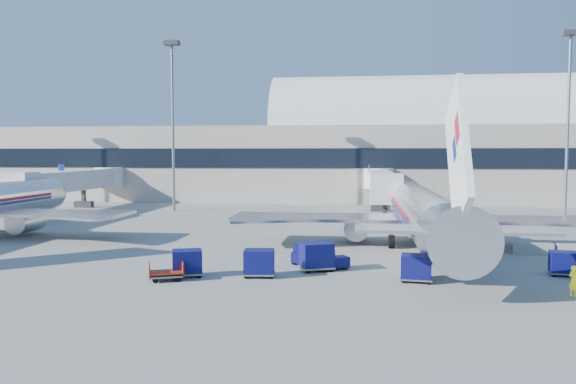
# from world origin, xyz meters

# --- Properties ---
(ground) EXTENTS (260.00, 260.00, 0.00)m
(ground) POSITION_xyz_m (0.00, 0.00, 0.00)
(ground) COLOR gray
(ground) RESTS_ON ground
(terminal) EXTENTS (170.00, 28.15, 21.00)m
(terminal) POSITION_xyz_m (-13.60, 55.96, 7.52)
(terminal) COLOR #B2AA9E
(terminal) RESTS_ON ground
(airliner_main) EXTENTS (32.00, 37.26, 12.07)m
(airliner_main) POSITION_xyz_m (10.00, 4.51, 2.93)
(airliner_main) COLOR silver
(airliner_main) RESTS_ON ground
(jetbridge_near) EXTENTS (4.40, 27.50, 6.25)m
(jetbridge_near) POSITION_xyz_m (7.60, 30.81, 3.93)
(jetbridge_near) COLOR silver
(jetbridge_near) RESTS_ON ground
(jetbridge_mid) EXTENTS (4.40, 27.50, 6.25)m
(jetbridge_mid) POSITION_xyz_m (-34.40, 30.81, 3.93)
(jetbridge_mid) COLOR silver
(jetbridge_mid) RESTS_ON ground
(mast_west) EXTENTS (2.00, 1.20, 22.60)m
(mast_west) POSITION_xyz_m (-20.00, 30.00, 14.79)
(mast_west) COLOR slate
(mast_west) RESTS_ON ground
(mast_east) EXTENTS (2.00, 1.20, 22.60)m
(mast_east) POSITION_xyz_m (30.00, 30.00, 14.79)
(mast_east) COLOR slate
(mast_east) RESTS_ON ground
(barrier_near) EXTENTS (3.00, 0.55, 0.90)m
(barrier_near) POSITION_xyz_m (18.00, 2.00, 0.45)
(barrier_near) COLOR #9E9E96
(barrier_near) RESTS_ON ground
(tug_lead) EXTENTS (2.35, 1.96, 1.37)m
(tug_lead) POSITION_xyz_m (2.91, -5.48, 0.63)
(tug_lead) COLOR #090B49
(tug_lead) RESTS_ON ground
(tug_right) EXTENTS (2.69, 2.66, 1.64)m
(tug_right) POSITION_xyz_m (10.32, -2.88, 0.75)
(tug_right) COLOR #090B49
(tug_right) RESTS_ON ground
(tug_left) EXTENTS (1.72, 2.45, 1.45)m
(tug_left) POSITION_xyz_m (0.85, -3.62, 0.66)
(tug_left) COLOR #090B49
(tug_left) RESTS_ON ground
(cart_train_a) EXTENTS (2.58, 2.30, 1.87)m
(cart_train_a) POSITION_xyz_m (1.95, -6.00, 1.00)
(cart_train_a) COLOR #090B49
(cart_train_a) RESTS_ON ground
(cart_train_b) EXTENTS (2.08, 1.66, 1.72)m
(cart_train_b) POSITION_xyz_m (-1.49, -8.28, 0.92)
(cart_train_b) COLOR #090B49
(cart_train_b) RESTS_ON ground
(cart_train_c) EXTENTS (2.29, 2.01, 1.69)m
(cart_train_c) POSITION_xyz_m (-6.03, -8.76, 0.90)
(cart_train_c) COLOR #090B49
(cart_train_c) RESTS_ON ground
(cart_solo_near) EXTENTS (2.05, 1.66, 1.66)m
(cart_solo_near) POSITION_xyz_m (8.20, -8.43, 0.89)
(cart_solo_near) COLOR #090B49
(cart_solo_near) RESTS_ON ground
(cart_solo_far) EXTENTS (1.93, 1.58, 1.55)m
(cart_solo_far) POSITION_xyz_m (17.69, -5.53, 0.83)
(cart_solo_far) COLOR #090B49
(cart_solo_far) RESTS_ON ground
(cart_open_red) EXTENTS (2.47, 2.14, 0.56)m
(cart_open_red) POSITION_xyz_m (-6.96, -9.97, 0.40)
(cart_open_red) COLOR slate
(cart_open_red) RESTS_ON ground
(ramp_worker) EXTENTS (0.65, 0.74, 1.70)m
(ramp_worker) POSITION_xyz_m (16.36, -10.87, 0.85)
(ramp_worker) COLOR #EFFF1A
(ramp_worker) RESTS_ON ground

